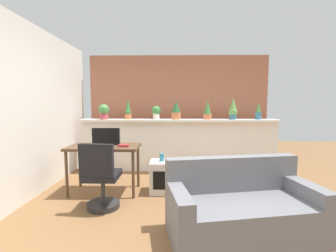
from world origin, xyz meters
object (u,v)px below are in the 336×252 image
at_px(potted_plant_5, 233,109).
at_px(vase_on_shelf, 162,157).
at_px(office_chair, 101,181).
at_px(potted_plant_1, 128,110).
at_px(potted_plant_6, 258,112).
at_px(desk, 104,151).
at_px(potted_plant_0, 104,111).
at_px(side_cube_shelf, 163,177).
at_px(book_on_desk, 124,146).
at_px(potted_plant_4, 207,111).
at_px(tv_monitor, 106,136).
at_px(couch, 241,209).
at_px(potted_plant_3, 176,110).
at_px(potted_plant_2, 156,112).

relative_size(potted_plant_5, vase_on_shelf, 3.63).
height_order(office_chair, vase_on_shelf, office_chair).
bearing_deg(vase_on_shelf, potted_plant_1, 122.46).
height_order(potted_plant_6, vase_on_shelf, potted_plant_6).
xyz_separation_m(potted_plant_6, desk, (-2.83, -1.20, -0.58)).
distance_m(potted_plant_0, side_cube_shelf, 1.97).
relative_size(potted_plant_0, book_on_desk, 2.01).
bearing_deg(desk, vase_on_shelf, 1.66).
relative_size(potted_plant_4, tv_monitor, 0.88).
xyz_separation_m(potted_plant_5, couch, (-0.48, -2.37, -1.02)).
distance_m(desk, tv_monitor, 0.24).
bearing_deg(potted_plant_0, tv_monitor, -72.40).
bearing_deg(potted_plant_3, couch, -74.30).
bearing_deg(tv_monitor, potted_plant_3, 44.20).
bearing_deg(potted_plant_2, potted_plant_6, 0.22).
bearing_deg(potted_plant_4, vase_on_shelf, -127.31).
height_order(potted_plant_1, couch, potted_plant_1).
distance_m(potted_plant_4, potted_plant_5, 0.52).
bearing_deg(potted_plant_4, tv_monitor, -148.27).
relative_size(potted_plant_0, potted_plant_5, 0.69).
bearing_deg(book_on_desk, potted_plant_6, 27.20).
relative_size(potted_plant_3, potted_plant_4, 0.95).
bearing_deg(office_chair, potted_plant_0, 104.64).
bearing_deg(side_cube_shelf, potted_plant_6, 31.95).
bearing_deg(book_on_desk, potted_plant_2, 72.07).
bearing_deg(potted_plant_5, desk, -153.13).
xyz_separation_m(potted_plant_5, office_chair, (-2.17, -1.81, -0.91)).
xyz_separation_m(potted_plant_4, book_on_desk, (-1.47, -1.27, -0.50)).
distance_m(potted_plant_2, potted_plant_3, 0.41).
bearing_deg(potted_plant_6, vase_on_shelf, -148.57).
distance_m(potted_plant_6, tv_monitor, 3.06).
height_order(potted_plant_3, potted_plant_4, potted_plant_4).
xyz_separation_m(tv_monitor, office_chair, (0.13, -0.72, -0.50)).
distance_m(potted_plant_0, vase_on_shelf, 1.81).
height_order(tv_monitor, side_cube_shelf, tv_monitor).
distance_m(potted_plant_1, office_chair, 2.05).
xyz_separation_m(potted_plant_4, potted_plant_6, (1.04, 0.02, -0.02)).
xyz_separation_m(potted_plant_3, book_on_desk, (-0.82, -1.28, -0.51)).
height_order(potted_plant_0, potted_plant_6, potted_plant_6).
bearing_deg(potted_plant_2, office_chair, -108.35).
bearing_deg(vase_on_shelf, couch, -53.37).
xyz_separation_m(potted_plant_4, side_cube_shelf, (-0.87, -1.17, -1.02)).
xyz_separation_m(potted_plant_1, tv_monitor, (-0.15, -1.14, -0.39)).
bearing_deg(potted_plant_2, potted_plant_0, -177.55).
bearing_deg(vase_on_shelf, side_cube_shelf, -43.70).
height_order(potted_plant_4, vase_on_shelf, potted_plant_4).
distance_m(desk, vase_on_shelf, 0.92).
height_order(potted_plant_4, side_cube_shelf, potted_plant_4).
height_order(potted_plant_5, potted_plant_6, potted_plant_5).
relative_size(vase_on_shelf, book_on_desk, 0.80).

